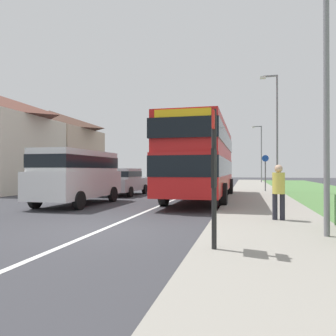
% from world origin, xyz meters
% --- Properties ---
extents(ground_plane, '(120.00, 120.00, 0.00)m').
position_xyz_m(ground_plane, '(0.00, 0.00, 0.00)').
color(ground_plane, '#38383D').
extents(lane_marking_centre, '(0.14, 60.00, 0.01)m').
position_xyz_m(lane_marking_centre, '(0.00, 8.00, 0.00)').
color(lane_marking_centre, silver).
rests_on(lane_marking_centre, ground_plane).
extents(pavement_near_side, '(3.20, 68.00, 0.12)m').
position_xyz_m(pavement_near_side, '(4.20, 6.00, 0.06)').
color(pavement_near_side, gray).
rests_on(pavement_near_side, ground_plane).
extents(double_decker_bus, '(2.80, 10.60, 3.70)m').
position_xyz_m(double_decker_bus, '(1.42, 8.48, 2.14)').
color(double_decker_bus, red).
rests_on(double_decker_bus, ground_plane).
extents(parked_van_white, '(2.11, 5.14, 2.35)m').
position_xyz_m(parked_van_white, '(-3.57, 5.01, 1.39)').
color(parked_van_white, silver).
rests_on(parked_van_white, ground_plane).
extents(parked_car_silver, '(1.98, 4.25, 1.61)m').
position_xyz_m(parked_car_silver, '(-3.60, 10.45, 0.89)').
color(parked_car_silver, '#B7B7BC').
rests_on(parked_car_silver, ground_plane).
extents(pedestrian_at_stop, '(0.34, 0.34, 1.67)m').
position_xyz_m(pedestrian_at_stop, '(4.45, 1.85, 0.98)').
color(pedestrian_at_stop, '#23232D').
rests_on(pedestrian_at_stop, ground_plane).
extents(bus_stop_sign, '(0.09, 0.52, 2.60)m').
position_xyz_m(bus_stop_sign, '(3.00, -1.90, 1.54)').
color(bus_stop_sign, black).
rests_on(bus_stop_sign, ground_plane).
extents(cycle_route_sign, '(0.44, 0.08, 2.52)m').
position_xyz_m(cycle_route_sign, '(4.84, 14.59, 1.43)').
color(cycle_route_sign, slate).
rests_on(cycle_route_sign, ground_plane).
extents(street_lamp_near, '(1.14, 0.20, 6.99)m').
position_xyz_m(street_lamp_near, '(5.10, -0.26, 4.04)').
color(street_lamp_near, slate).
rests_on(street_lamp_near, ground_plane).
extents(street_lamp_mid, '(1.14, 0.20, 7.77)m').
position_xyz_m(street_lamp_mid, '(5.48, 14.41, 4.44)').
color(street_lamp_mid, slate).
rests_on(street_lamp_mid, ground_plane).
extents(street_lamp_far, '(1.14, 0.20, 6.60)m').
position_xyz_m(street_lamp_far, '(5.23, 30.60, 3.84)').
color(street_lamp_far, slate).
rests_on(street_lamp_far, ground_plane).
extents(house_terrace_far_side, '(7.71, 13.72, 6.92)m').
position_xyz_m(house_terrace_far_side, '(-13.70, 14.48, 3.46)').
color(house_terrace_far_side, beige).
rests_on(house_terrace_far_side, ground_plane).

